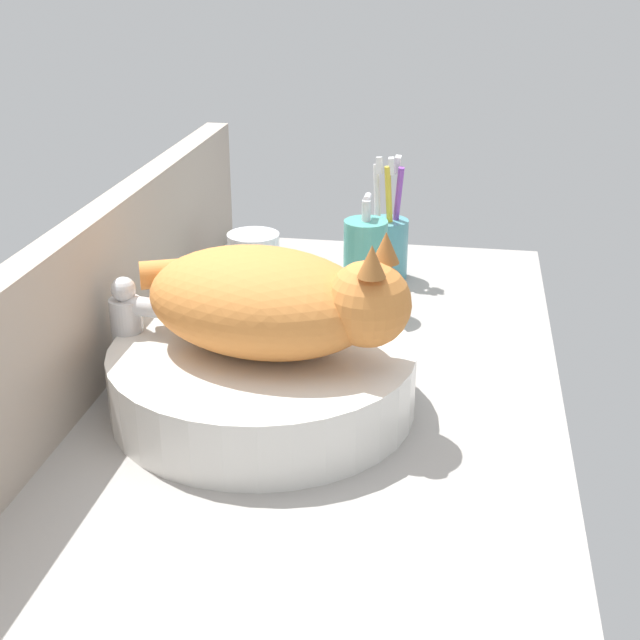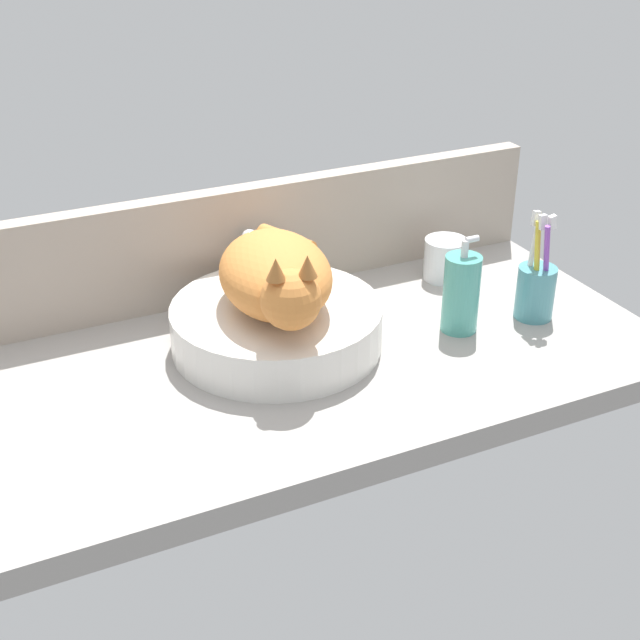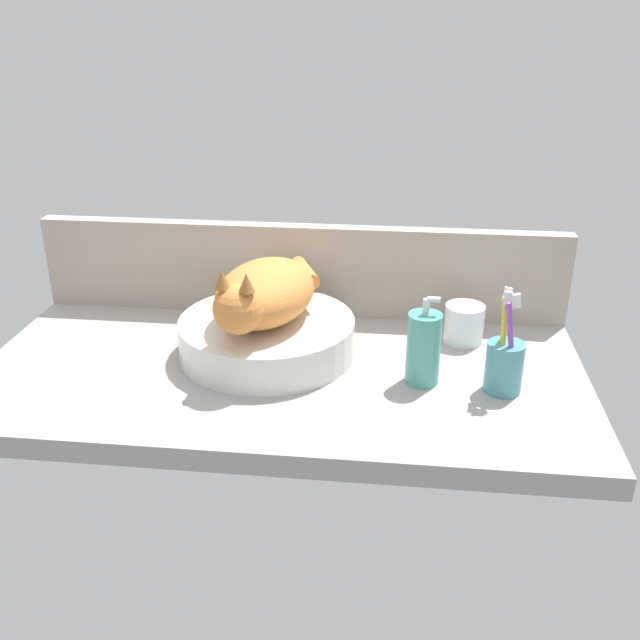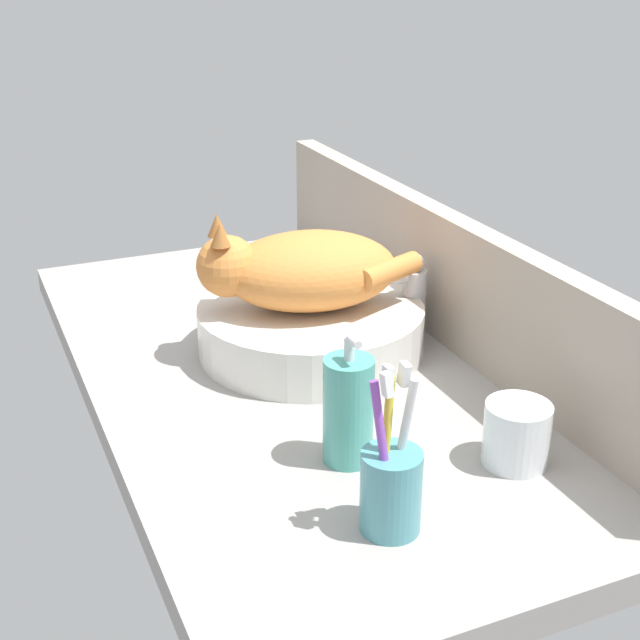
% 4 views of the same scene
% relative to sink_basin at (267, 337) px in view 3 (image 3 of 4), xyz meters
% --- Properties ---
extents(ground_plane, '(1.11, 0.55, 0.04)m').
position_rel_sink_basin_xyz_m(ground_plane, '(0.03, -0.05, -0.06)').
color(ground_plane, '#9E9993').
extents(backsplash_panel, '(1.11, 0.04, 0.19)m').
position_rel_sink_basin_xyz_m(backsplash_panel, '(0.03, 0.21, 0.06)').
color(backsplash_panel, '#AD9E8E').
rests_on(backsplash_panel, ground_plane).
extents(sink_basin, '(0.33, 0.33, 0.07)m').
position_rel_sink_basin_xyz_m(sink_basin, '(0.00, 0.00, 0.00)').
color(sink_basin, silver).
rests_on(sink_basin, ground_plane).
extents(cat, '(0.22, 0.31, 0.14)m').
position_rel_sink_basin_xyz_m(cat, '(-0.00, -0.01, 0.09)').
color(cat, orange).
rests_on(cat, sink_basin).
extents(faucet, '(0.04, 0.12, 0.14)m').
position_rel_sink_basin_xyz_m(faucet, '(0.02, 0.15, 0.04)').
color(faucet, silver).
rests_on(faucet, ground_plane).
extents(soap_dispenser, '(0.06, 0.06, 0.16)m').
position_rel_sink_basin_xyz_m(soap_dispenser, '(0.29, -0.08, 0.03)').
color(soap_dispenser, teal).
rests_on(soap_dispenser, ground_plane).
extents(toothbrush_cup, '(0.06, 0.06, 0.19)m').
position_rel_sink_basin_xyz_m(toothbrush_cup, '(0.43, -0.09, 0.02)').
color(toothbrush_cup, teal).
rests_on(toothbrush_cup, ground_plane).
extents(water_glass, '(0.08, 0.08, 0.08)m').
position_rel_sink_basin_xyz_m(water_glass, '(0.38, 0.10, -0.00)').
color(water_glass, white).
rests_on(water_glass, ground_plane).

